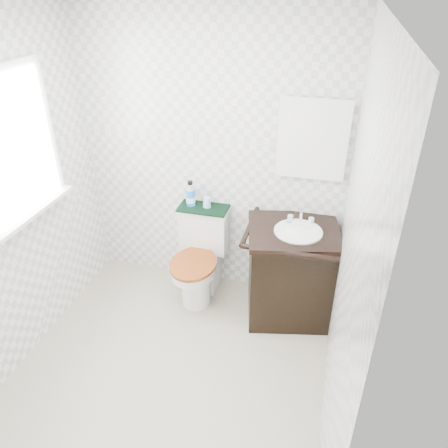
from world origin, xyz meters
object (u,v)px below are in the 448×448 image
at_px(toilet, 200,260).
at_px(mouthwash_bottle, 191,194).
at_px(cup, 207,202).
at_px(trash_bin, 205,269).
at_px(vanity, 291,270).

relative_size(toilet, mouthwash_bottle, 3.58).
xyz_separation_m(toilet, cup, (0.03, 0.14, 0.50)).
distance_m(trash_bin, cup, 0.70).
bearing_deg(vanity, cup, 165.11).
relative_size(toilet, vanity, 0.86).
xyz_separation_m(toilet, vanity, (0.79, -0.06, 0.08)).
distance_m(trash_bin, mouthwash_bottle, 0.76).
height_order(trash_bin, cup, cup).
xyz_separation_m(mouthwash_bottle, cup, (0.14, 0.00, -0.06)).
bearing_deg(cup, mouthwash_bottle, -178.30).
height_order(vanity, cup, vanity).
bearing_deg(vanity, trash_bin, 166.08).
height_order(vanity, mouthwash_bottle, mouthwash_bottle).
bearing_deg(toilet, mouthwash_bottle, 130.00).
relative_size(vanity, trash_bin, 2.96).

